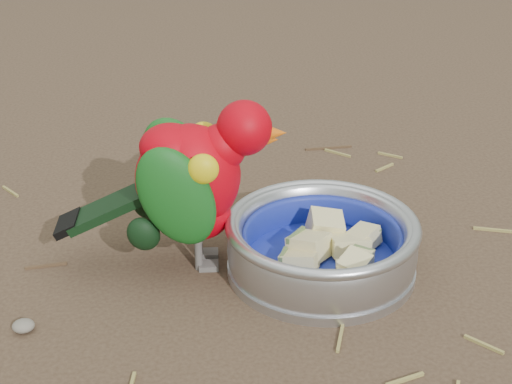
{
  "coord_description": "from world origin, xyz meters",
  "views": [
    {
      "loc": [
        -0.16,
        -0.66,
        0.45
      ],
      "look_at": [
        -0.1,
        0.07,
        0.08
      ],
      "focal_mm": 55.0,
      "sensor_mm": 36.0,
      "label": 1
    }
  ],
  "objects": [
    {
      "name": "ground",
      "position": [
        0.0,
        0.0,
        0.0
      ],
      "size": [
        60.0,
        60.0,
        0.0
      ],
      "primitive_type": "plane",
      "color": "#463426"
    },
    {
      "name": "lory_parrot",
      "position": [
        -0.17,
        0.07,
        0.09
      ],
      "size": [
        0.22,
        0.11,
        0.18
      ],
      "primitive_type": null,
      "rotation": [
        0.0,
        0.0,
        -1.6
      ],
      "color": "#B2000C",
      "rests_on": "ground"
    },
    {
      "name": "ground_debris",
      "position": [
        -0.02,
        0.01,
        0.0
      ],
      "size": [
        0.9,
        0.8,
        0.01
      ],
      "primitive_type": null,
      "color": "olive",
      "rests_on": "ground"
    },
    {
      "name": "bowl_wall",
      "position": [
        -0.04,
        0.04,
        0.04
      ],
      "size": [
        0.2,
        0.2,
        0.04
      ],
      "primitive_type": null,
      "color": "#B2B2BA",
      "rests_on": "food_bowl"
    },
    {
      "name": "fruit_wedges",
      "position": [
        -0.04,
        0.04,
        0.03
      ],
      "size": [
        0.12,
        0.12,
        0.03
      ],
      "primitive_type": null,
      "color": "beige",
      "rests_on": "food_bowl"
    },
    {
      "name": "food_bowl",
      "position": [
        -0.04,
        0.04,
        0.01
      ],
      "size": [
        0.2,
        0.2,
        0.02
      ],
      "primitive_type": "cylinder",
      "color": "#B2B2BA",
      "rests_on": "ground"
    }
  ]
}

